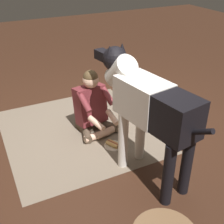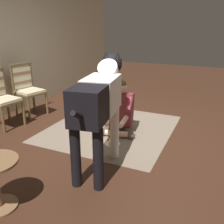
{
  "view_description": "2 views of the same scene",
  "coord_description": "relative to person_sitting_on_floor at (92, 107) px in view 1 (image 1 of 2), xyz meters",
  "views": [
    {
      "loc": [
        -3.1,
        1.46,
        2.25
      ],
      "look_at": [
        -0.33,
        0.09,
        0.49
      ],
      "focal_mm": 46.93,
      "sensor_mm": 36.0,
      "label": 1
    },
    {
      "loc": [
        -3.46,
        -1.3,
        1.7
      ],
      "look_at": [
        -0.34,
        0.1,
        0.5
      ],
      "focal_mm": 40.73,
      "sensor_mm": 36.0,
      "label": 2
    }
  ],
  "objects": [
    {
      "name": "hot_dog_on_plate",
      "position": [
        -0.47,
        -0.08,
        -0.34
      ],
      "size": [
        0.24,
        0.24,
        0.06
      ],
      "color": "silver",
      "rests_on": "ground"
    },
    {
      "name": "area_rug",
      "position": [
        0.06,
        0.19,
        -0.36
      ],
      "size": [
        2.1,
        1.98,
        0.01
      ],
      "primitive_type": "cube",
      "color": "#776856",
      "rests_on": "ground"
    },
    {
      "name": "ground_plane",
      "position": [
        -0.11,
        -0.17,
        -0.36
      ],
      "size": [
        15.31,
        15.31,
        0.0
      ],
      "primitive_type": "plane",
      "color": "#3B2215"
    },
    {
      "name": "person_sitting_on_floor",
      "position": [
        0.0,
        0.0,
        0.0
      ],
      "size": [
        0.68,
        0.57,
        0.88
      ],
      "color": "brown",
      "rests_on": "ground"
    },
    {
      "name": "large_dog",
      "position": [
        -1.04,
        -0.18,
        0.5
      ],
      "size": [
        1.66,
        0.5,
        1.35
      ],
      "color": "silver",
      "rests_on": "ground"
    }
  ]
}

